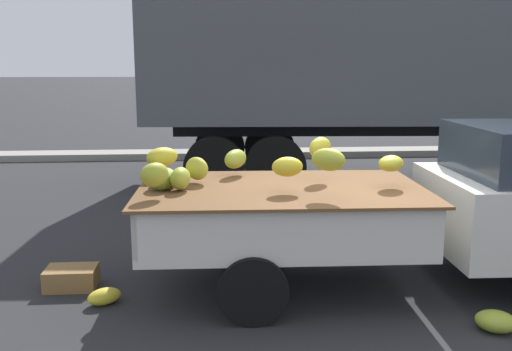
{
  "coord_description": "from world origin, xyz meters",
  "views": [
    {
      "loc": [
        -1.6,
        -5.45,
        2.3
      ],
      "look_at": [
        -1.14,
        0.4,
        1.15
      ],
      "focal_mm": 39.46,
      "sensor_mm": 36.0,
      "label": 1
    }
  ],
  "objects_px": {
    "pickup_truck": "(473,204)",
    "semi_trailer": "(456,52)",
    "fallen_banana_bunch_near_tailgate": "(104,296)",
    "fallen_banana_bunch_by_wheel": "(496,321)",
    "produce_crate": "(71,278)"
  },
  "relations": [
    {
      "from": "pickup_truck",
      "to": "semi_trailer",
      "type": "height_order",
      "value": "semi_trailer"
    },
    {
      "from": "fallen_banana_bunch_near_tailgate",
      "to": "fallen_banana_bunch_by_wheel",
      "type": "height_order",
      "value": "fallen_banana_bunch_by_wheel"
    },
    {
      "from": "semi_trailer",
      "to": "fallen_banana_bunch_by_wheel",
      "type": "relative_size",
      "value": 34.5
    },
    {
      "from": "pickup_truck",
      "to": "semi_trailer",
      "type": "relative_size",
      "value": 0.42
    },
    {
      "from": "semi_trailer",
      "to": "fallen_banana_bunch_by_wheel",
      "type": "height_order",
      "value": "semi_trailer"
    },
    {
      "from": "semi_trailer",
      "to": "fallen_banana_bunch_by_wheel",
      "type": "xyz_separation_m",
      "value": [
        -2.24,
        -6.3,
        -2.45
      ]
    },
    {
      "from": "fallen_banana_bunch_near_tailgate",
      "to": "produce_crate",
      "type": "xyz_separation_m",
      "value": [
        -0.42,
        0.45,
        0.03
      ]
    },
    {
      "from": "semi_trailer",
      "to": "pickup_truck",
      "type": "bearing_deg",
      "value": -107.74
    },
    {
      "from": "fallen_banana_bunch_near_tailgate",
      "to": "produce_crate",
      "type": "height_order",
      "value": "produce_crate"
    },
    {
      "from": "pickup_truck",
      "to": "fallen_banana_bunch_near_tailgate",
      "type": "height_order",
      "value": "pickup_truck"
    },
    {
      "from": "semi_trailer",
      "to": "fallen_banana_bunch_near_tailgate",
      "type": "xyz_separation_m",
      "value": [
        -5.78,
        -5.45,
        -2.46
      ]
    },
    {
      "from": "fallen_banana_bunch_by_wheel",
      "to": "produce_crate",
      "type": "relative_size",
      "value": 0.68
    },
    {
      "from": "fallen_banana_bunch_by_wheel",
      "to": "produce_crate",
      "type": "bearing_deg",
      "value": 161.85
    },
    {
      "from": "pickup_truck",
      "to": "fallen_banana_bunch_by_wheel",
      "type": "bearing_deg",
      "value": -100.87
    },
    {
      "from": "pickup_truck",
      "to": "produce_crate",
      "type": "distance_m",
      "value": 4.27
    }
  ]
}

